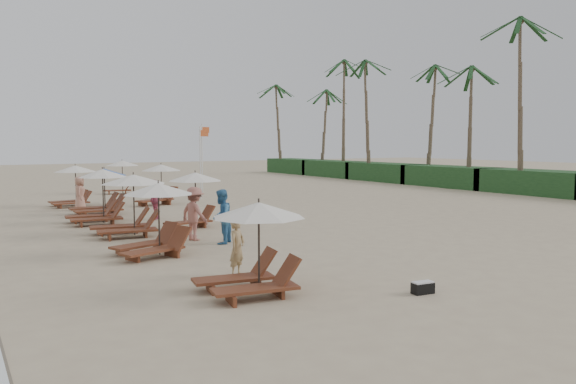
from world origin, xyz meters
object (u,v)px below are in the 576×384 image
beachgoer_far_a (155,199)px  beachgoer_far_b (80,193)px  inland_station_1 (158,182)px  duffel_bag (423,287)px  inland_station_2 (120,172)px  lounger_station_5 (72,186)px  lounger_station_1 (151,221)px  lounger_station_2 (127,206)px  beachgoer_near (237,248)px  beachgoer_mid_a (221,217)px  inland_station_0 (192,193)px  beachgoer_mid_b (194,214)px  lounger_station_0 (250,248)px  flag_pole_near (201,159)px  lounger_station_4 (98,194)px  lounger_station_3 (96,200)px

beachgoer_far_a → beachgoer_far_b: 5.67m
inland_station_1 → duffel_bag: inland_station_1 is taller
inland_station_2 → lounger_station_5: bearing=-123.9°
lounger_station_1 → lounger_station_2: (0.37, 4.04, 0.04)m
inland_station_1 → beachgoer_near: size_ratio=1.93×
inland_station_2 → beachgoer_mid_a: inland_station_2 is taller
inland_station_0 → beachgoer_mid_b: inland_station_0 is taller
lounger_station_5 → inland_station_2: 7.71m
beachgoer_near → beachgoer_far_a: 11.58m
inland_station_0 → inland_station_1: same height
lounger_station_0 → beachgoer_far_a: 13.26m
inland_station_0 → flag_pole_near: size_ratio=0.60×
inland_station_2 → duffel_bag: (-0.82, -28.88, -1.31)m
beachgoer_mid_a → duffel_bag: size_ratio=3.51×
inland_station_1 → beachgoer_far_b: inland_station_1 is taller
lounger_station_4 → beachgoer_far_a: size_ratio=1.47×
flag_pole_near → beachgoer_far_b: bearing=-161.9°
beachgoer_near → beachgoer_mid_a: (1.60, 4.44, 0.18)m
lounger_station_5 → beachgoer_far_b: size_ratio=1.44×
lounger_station_1 → lounger_station_4: size_ratio=0.97×
lounger_station_3 → beachgoer_mid_a: bearing=-70.3°
inland_station_2 → beachgoer_mid_b: 19.81m
duffel_bag → beachgoer_far_a: bearing=94.8°
lounger_station_2 → beachgoer_far_b: bearing=89.6°
lounger_station_1 → beachgoer_near: lounger_station_1 is taller
lounger_station_1 → inland_station_2: bearing=77.5°
beachgoer_mid_a → beachgoer_far_b: (-2.21, 12.25, -0.06)m
lounger_station_0 → inland_station_2: inland_station_2 is taller
inland_station_0 → beachgoer_far_b: 8.71m
inland_station_2 → beachgoer_far_b: (-4.29, -8.48, -0.58)m
beachgoer_mid_a → beachgoer_mid_b: bearing=-108.9°
lounger_station_5 → duffel_bag: (3.48, -22.49, -0.99)m
lounger_station_4 → inland_station_0: 6.47m
inland_station_1 → lounger_station_5: bearing=159.7°
inland_station_1 → beachgoer_mid_a: inland_station_1 is taller
beachgoer_far_b → inland_station_1: bearing=-65.7°
lounger_station_4 → beachgoer_mid_a: size_ratio=1.42×
beachgoer_mid_b → beachgoer_far_a: (0.52, 5.92, -0.04)m
beachgoer_mid_b → flag_pole_near: flag_pole_near is taller
lounger_station_5 → beachgoer_mid_a: lounger_station_5 is taller
lounger_station_2 → inland_station_2: size_ratio=1.08×
beachgoer_far_b → beachgoer_mid_a: bearing=-152.4°
beachgoer_mid_b → flag_pole_near: bearing=-43.0°
beachgoer_far_a → duffel_bag: bearing=41.1°
duffel_bag → beachgoer_mid_a: bearing=98.8°
inland_station_0 → beachgoer_near: bearing=-104.4°
lounger_station_2 → inland_station_0: bearing=13.1°
lounger_station_4 → inland_station_2: size_ratio=1.02×
inland_station_1 → duffel_bag: bearing=-92.1°
lounger_station_5 → duffel_bag: bearing=-81.2°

